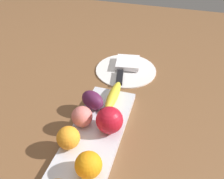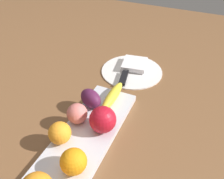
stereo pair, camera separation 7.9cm
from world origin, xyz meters
The scene contains 11 objects.
ground_plane centered at (0.00, 0.00, 0.00)m, with size 2.40×2.40×0.00m, color brown.
fruit_tray centered at (0.00, -0.02, 0.01)m, with size 0.47×0.15×0.02m, color silver.
apple centered at (0.05, -0.06, 0.06)m, with size 0.08×0.08×0.08m, color red.
banana centered at (0.18, -0.03, 0.04)m, with size 0.16×0.03×0.03m, color yellow.
orange_near_apple centered at (-0.10, -0.05, 0.05)m, with size 0.07×0.07×0.07m, color orange.
orange_center centered at (-0.03, 0.03, 0.05)m, with size 0.06×0.06×0.06m, color orange.
peach centered at (0.05, 0.03, 0.05)m, with size 0.06×0.06×0.06m, color #DB726B.
grape_bunch centered at (0.13, 0.02, 0.05)m, with size 0.08×0.05×0.06m, color #501B3F.
dinner_plate centered at (0.40, -0.02, 0.00)m, with size 0.25×0.25×0.01m, color white.
folded_napkin centered at (0.43, -0.02, 0.02)m, with size 0.10×0.09×0.02m, color white.
knife centered at (0.34, -0.01, 0.01)m, with size 0.18×0.06×0.01m.
Camera 1 is at (-0.40, -0.20, 0.54)m, focal length 38.08 mm.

